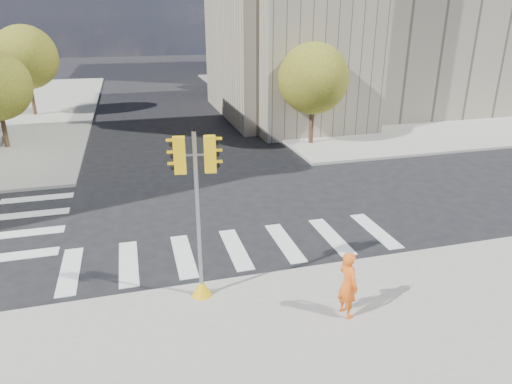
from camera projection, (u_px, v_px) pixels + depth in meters
ground at (226, 225)px, 17.63m from camera, size 160.00×160.00×0.00m
sidewalk_far_right at (367, 95)px, 45.93m from camera, size 28.00×40.00×0.15m
civic_building at (367, 19)px, 36.04m from camera, size 26.00×16.00×19.39m
tree_lw_far at (25, 57)px, 34.91m from camera, size 4.80×4.80×6.95m
tree_re_near at (313, 79)px, 27.00m from camera, size 4.20×4.20×6.16m
tree_re_mid at (258, 57)px, 37.67m from camera, size 4.60×4.60×6.66m
tree_re_far at (228, 52)px, 48.62m from camera, size 4.00×4.00×5.88m
lamp_near at (298, 63)px, 30.53m from camera, size 0.35×0.18×8.11m
lamp_far at (246, 49)px, 43.10m from camera, size 0.35×0.18×8.11m
traffic_signal at (199, 229)px, 12.20m from camera, size 1.08×0.56×4.86m
photographer at (348, 284)px, 11.80m from camera, size 0.56×0.74×1.85m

